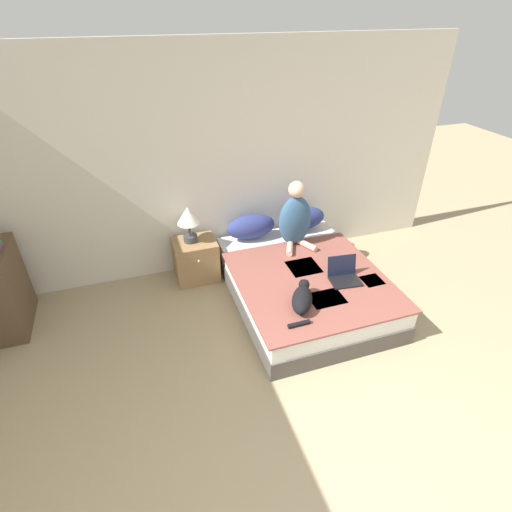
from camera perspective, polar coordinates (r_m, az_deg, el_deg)
wall_back at (r=4.57m, az=-5.98°, el=12.83°), size 5.83×0.05×2.55m
bed at (r=4.40m, az=6.74°, el=-4.10°), size 1.51×1.96×0.40m
pillow_near at (r=4.75m, az=-0.74°, el=4.22°), size 0.59×0.27×0.30m
pillow_far at (r=4.97m, az=6.56°, el=5.34°), size 0.59×0.27×0.30m
person_sitting at (r=4.56m, az=5.63°, el=5.35°), size 0.39×0.38×0.77m
cat_tabby at (r=3.73m, az=6.61°, el=-6.10°), size 0.40×0.47×0.19m
laptop_open at (r=4.17m, az=12.47°, el=-2.75°), size 0.33×0.30×0.23m
nightstand at (r=4.73m, az=-8.56°, el=-0.55°), size 0.49×0.42×0.50m
table_lamp at (r=4.48m, az=-9.64°, el=5.34°), size 0.26×0.26×0.43m
bookshelf at (r=4.61m, az=-32.12°, el=-4.07°), size 0.26×0.69×0.88m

